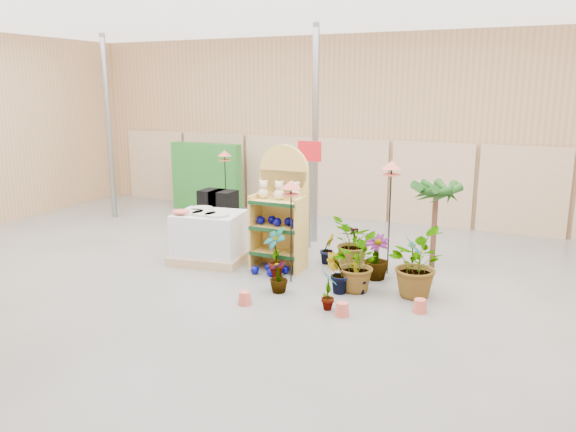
% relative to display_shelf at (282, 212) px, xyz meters
% --- Properties ---
extents(room, '(15.20, 12.10, 4.70)m').
position_rel_display_shelf_xyz_m(room, '(-0.11, -0.72, 1.19)').
color(room, slate).
rests_on(room, ground).
extents(display_shelf, '(0.95, 0.60, 2.25)m').
position_rel_display_shelf_xyz_m(display_shelf, '(0.00, 0.00, 0.00)').
color(display_shelf, gold).
rests_on(display_shelf, ground).
extents(teddy_bears, '(0.83, 0.21, 0.34)m').
position_rel_display_shelf_xyz_m(teddy_bears, '(0.02, -0.11, 0.39)').
color(teddy_bears, beige).
rests_on(teddy_bears, display_shelf).
extents(gazing_balls_shelf, '(0.83, 0.28, 0.16)m').
position_rel_display_shelf_xyz_m(gazing_balls_shelf, '(0.00, -0.14, -0.14)').
color(gazing_balls_shelf, '#05067E').
rests_on(gazing_balls_shelf, display_shelf).
extents(gazing_balls_floor, '(0.63, 0.39, 0.15)m').
position_rel_display_shelf_xyz_m(gazing_balls_floor, '(0.00, -0.50, -0.95)').
color(gazing_balls_floor, '#05067E').
rests_on(gazing_balls_floor, ground).
extents(pallet_stack, '(1.49, 1.31, 0.99)m').
position_rel_display_shelf_xyz_m(pallet_stack, '(-1.38, -0.29, -0.55)').
color(pallet_stack, tan).
rests_on(pallet_stack, ground).
extents(charcoal_planters, '(0.80, 0.50, 1.00)m').
position_rel_display_shelf_xyz_m(charcoal_planters, '(-2.30, 1.53, -0.53)').
color(charcoal_planters, black).
rests_on(charcoal_planters, ground).
extents(trellis_stock, '(2.00, 0.30, 1.80)m').
position_rel_display_shelf_xyz_m(trellis_stock, '(-3.91, 3.57, -0.13)').
color(trellis_stock, '#267428').
rests_on(trellis_stock, ground).
extents(offer_sign, '(0.50, 0.08, 2.20)m').
position_rel_display_shelf_xyz_m(offer_sign, '(-0.01, 1.35, 0.54)').
color(offer_sign, gray).
rests_on(offer_sign, ground).
extents(bird_table_front, '(0.34, 0.34, 1.76)m').
position_rel_display_shelf_xyz_m(bird_table_front, '(0.51, -0.71, 0.60)').
color(bird_table_front, black).
rests_on(bird_table_front, ground).
extents(bird_table_right, '(0.34, 0.34, 2.02)m').
position_rel_display_shelf_xyz_m(bird_table_right, '(1.89, 0.40, 0.85)').
color(bird_table_right, black).
rests_on(bird_table_right, ground).
extents(bird_table_back, '(0.34, 0.34, 1.75)m').
position_rel_display_shelf_xyz_m(bird_table_back, '(-2.81, 2.70, 0.60)').
color(bird_table_back, black).
rests_on(bird_table_back, ground).
extents(palm, '(0.70, 0.70, 1.70)m').
position_rel_display_shelf_xyz_m(palm, '(2.55, 1.09, 0.42)').
color(palm, brown).
rests_on(palm, ground).
extents(potted_plant_0, '(0.56, 0.51, 0.89)m').
position_rel_display_shelf_xyz_m(potted_plant_0, '(0.16, -0.59, -0.58)').
color(potted_plant_0, '#194915').
rests_on(potted_plant_0, ground).
extents(potted_plant_1, '(0.47, 0.46, 0.67)m').
position_rel_display_shelf_xyz_m(potted_plant_1, '(1.41, -0.90, -0.69)').
color(potted_plant_1, '#194915').
rests_on(potted_plant_1, ground).
extents(potted_plant_2, '(0.96, 1.03, 0.93)m').
position_rel_display_shelf_xyz_m(potted_plant_2, '(1.62, -0.65, -0.56)').
color(potted_plant_2, '#194915').
rests_on(potted_plant_2, ground).
extents(potted_plant_3, '(0.48, 0.48, 0.78)m').
position_rel_display_shelf_xyz_m(potted_plant_3, '(1.78, 0.04, -0.64)').
color(potted_plant_3, '#194915').
rests_on(potted_plant_3, ground).
extents(potted_plant_4, '(0.28, 0.40, 0.75)m').
position_rel_display_shelf_xyz_m(potted_plant_4, '(2.35, 0.28, -0.65)').
color(potted_plant_4, '#194915').
rests_on(potted_plant_4, ground).
extents(potted_plant_5, '(0.29, 0.34, 0.57)m').
position_rel_display_shelf_xyz_m(potted_plant_5, '(0.70, 0.52, -0.74)').
color(potted_plant_5, '#194915').
rests_on(potted_plant_5, ground).
extents(potted_plant_6, '(0.95, 1.03, 0.95)m').
position_rel_display_shelf_xyz_m(potted_plant_6, '(1.23, 0.46, -0.55)').
color(potted_plant_6, '#194915').
rests_on(potted_plant_6, ground).
extents(potted_plant_7, '(0.39, 0.39, 0.53)m').
position_rel_display_shelf_xyz_m(potted_plant_7, '(0.53, -1.25, -0.76)').
color(potted_plant_7, '#194915').
rests_on(potted_plant_7, ground).
extents(potted_plant_8, '(0.36, 0.40, 0.64)m').
position_rel_display_shelf_xyz_m(potted_plant_8, '(1.52, -1.61, -0.71)').
color(potted_plant_8, '#194915').
rests_on(potted_plant_8, ground).
extents(potted_plant_9, '(0.34, 0.37, 0.53)m').
position_rel_display_shelf_xyz_m(potted_plant_9, '(1.73, -0.77, -0.76)').
color(potted_plant_9, '#194915').
rests_on(potted_plant_9, ground).
extents(potted_plant_10, '(1.07, 1.16, 1.07)m').
position_rel_display_shelf_xyz_m(potted_plant_10, '(2.53, -0.48, -0.49)').
color(potted_plant_10, '#194915').
rests_on(potted_plant_10, ground).
extents(potted_plant_11, '(0.48, 0.48, 0.66)m').
position_rel_display_shelf_xyz_m(potted_plant_11, '(1.10, 0.99, -0.70)').
color(potted_plant_11, '#194915').
rests_on(potted_plant_11, ground).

